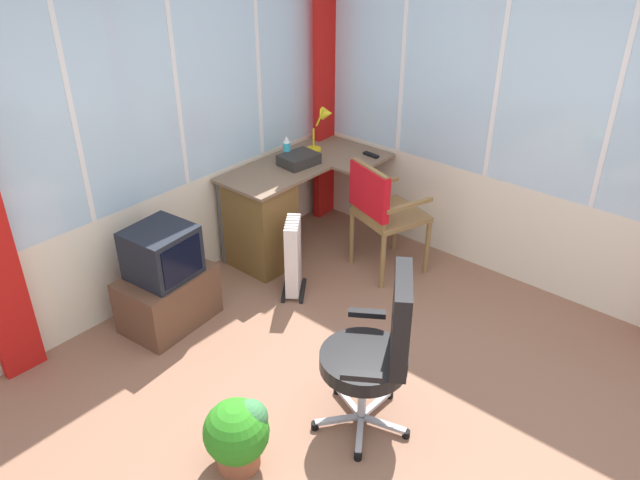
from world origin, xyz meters
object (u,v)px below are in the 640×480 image
space_heater (293,256)px  potted_plant (238,433)px  tv_remote (371,155)px  tv_on_stand (166,283)px  wooden_armchair (379,205)px  desk (266,217)px  paper_tray (299,159)px  office_chair (379,346)px  spray_bottle (287,149)px  desk_lamp (324,122)px

space_heater → potted_plant: bearing=-147.3°
tv_remote → tv_on_stand: bearing=176.2°
wooden_armchair → desk: bearing=120.0°
paper_tray → potted_plant: bearing=-145.6°
potted_plant → office_chair: bearing=-28.1°
tv_on_stand → space_heater: size_ratio=1.23×
spray_bottle → space_heater: bearing=-134.1°
desk → office_chair: size_ratio=1.33×
desk_lamp → desk: bearing=-178.2°
desk → desk_lamp: 0.97m
office_chair → tv_on_stand: (-0.17, 1.72, -0.25)m
desk_lamp → potted_plant: 2.88m
spray_bottle → paper_tray: bearing=-88.1°
space_heater → spray_bottle: bearing=45.9°
space_heater → potted_plant: size_ratio=1.46×
tv_remote → desk_lamp: bearing=114.3°
wooden_armchair → desk_lamp: bearing=69.7°
desk → paper_tray: (0.37, -0.04, 0.40)m
spray_bottle → tv_on_stand: size_ratio=0.28×
tv_remote → paper_tray: (-0.53, 0.34, 0.03)m
tv_remote → tv_on_stand: tv_remote is taller
desk_lamp → wooden_armchair: size_ratio=0.40×
paper_tray → tv_on_stand: bearing=-178.9°
paper_tray → spray_bottle: bearing=91.9°
desk → tv_on_stand: desk is taller
desk_lamp → potted_plant: desk_lamp is taller
desk → office_chair: office_chair is taller
wooden_armchair → tv_on_stand: bearing=154.4°
tv_remote → desk: bearing=162.3°
tv_remote → wooden_armchair: (-0.44, -0.41, -0.17)m
tv_remote → wooden_armchair: size_ratio=0.16×
office_chair → tv_remote: bearing=38.0°
desk_lamp → tv_remote: size_ratio=2.55×
tv_on_stand → space_heater: (0.88, -0.41, -0.02)m
desk → paper_tray: 0.54m
desk → space_heater: 0.52m
spray_bottle → tv_on_stand: (-1.43, -0.16, -0.54)m
tv_on_stand → spray_bottle: bearing=6.2°
spray_bottle → wooden_armchair: size_ratio=0.23×
desk → spray_bottle: (0.37, 0.09, 0.46)m
paper_tray → desk: bearing=173.8°
desk → space_heater: size_ratio=2.21×
paper_tray → wooden_armchair: wooden_armchair is taller
tv_remote → paper_tray: bearing=152.5°
office_chair → tv_on_stand: 1.75m
office_chair → tv_on_stand: bearing=95.6°
tv_on_stand → potted_plant: size_ratio=1.79×
wooden_armchair → office_chair: (-1.36, -0.99, -0.03)m
office_chair → space_heater: size_ratio=1.66×
potted_plant → space_heater: bearing=32.7°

